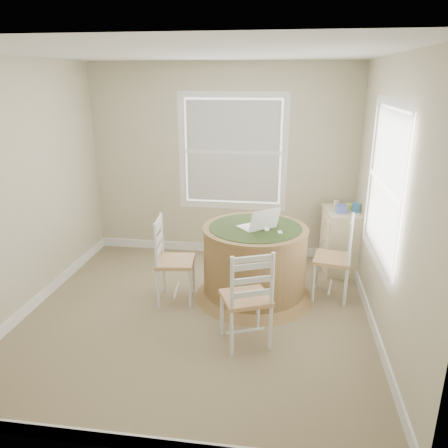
# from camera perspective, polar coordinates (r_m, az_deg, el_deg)

# --- Properties ---
(room) EXTENTS (3.64, 3.64, 2.64)m
(room) POSITION_cam_1_polar(r_m,az_deg,el_deg) (4.36, -1.27, 4.05)
(room) COLOR #907E5B
(room) RESTS_ON ground
(round_table) EXTENTS (1.35, 1.35, 0.84)m
(round_table) POSITION_cam_1_polar(r_m,az_deg,el_deg) (4.93, 4.01, -4.63)
(round_table) COLOR olive
(round_table) RESTS_ON ground
(chair_left) EXTENTS (0.44, 0.46, 0.95)m
(chair_left) POSITION_cam_1_polar(r_m,az_deg,el_deg) (4.85, -6.36, -4.83)
(chair_left) COLOR white
(chair_left) RESTS_ON ground
(chair_near) EXTENTS (0.54, 0.53, 0.95)m
(chair_near) POSITION_cam_1_polar(r_m,az_deg,el_deg) (4.07, 2.88, -9.55)
(chair_near) COLOR white
(chair_near) RESTS_ON ground
(chair_right) EXTENTS (0.46, 0.48, 0.95)m
(chair_right) POSITION_cam_1_polar(r_m,az_deg,el_deg) (5.04, 13.98, -4.37)
(chair_right) COLOR white
(chair_right) RESTS_ON ground
(laptop) EXTENTS (0.49, 0.48, 0.25)m
(laptop) POSITION_cam_1_polar(r_m,az_deg,el_deg) (4.76, 4.51, -0.12)
(laptop) COLOR white
(laptop) RESTS_ON round_table
(mouse) EXTENTS (0.08, 0.11, 0.04)m
(mouse) POSITION_cam_1_polar(r_m,az_deg,el_deg) (4.71, 5.57, -0.67)
(mouse) COLOR white
(mouse) RESTS_ON round_table
(phone) EXTENTS (0.06, 0.10, 0.02)m
(phone) POSITION_cam_1_polar(r_m,az_deg,el_deg) (4.65, 7.33, -1.12)
(phone) COLOR #B7BABF
(phone) RESTS_ON round_table
(keys) EXTENTS (0.07, 0.06, 0.02)m
(keys) POSITION_cam_1_polar(r_m,az_deg,el_deg) (4.85, 6.69, -0.18)
(keys) COLOR black
(keys) RESTS_ON round_table
(corner_chest) EXTENTS (0.53, 0.67, 0.82)m
(corner_chest) POSITION_cam_1_polar(r_m,az_deg,el_deg) (5.80, 15.04, -2.09)
(corner_chest) COLOR beige
(corner_chest) RESTS_ON ground
(tissue_box) EXTENTS (0.13, 0.13, 0.10)m
(tissue_box) POSITION_cam_1_polar(r_m,az_deg,el_deg) (5.53, 15.04, 1.92)
(tissue_box) COLOR #596BCD
(tissue_box) RESTS_ON corner_chest
(box_yellow) EXTENTS (0.16, 0.12, 0.06)m
(box_yellow) POSITION_cam_1_polar(r_m,az_deg,el_deg) (5.73, 15.98, 2.22)
(box_yellow) COLOR #C4D049
(box_yellow) RESTS_ON corner_chest
(box_blue) EXTENTS (0.09, 0.09, 0.12)m
(box_blue) POSITION_cam_1_polar(r_m,az_deg,el_deg) (5.60, 16.93, 2.06)
(box_blue) COLOR teal
(box_blue) RESTS_ON corner_chest
(cup_cream) EXTENTS (0.07, 0.07, 0.09)m
(cup_cream) POSITION_cam_1_polar(r_m,az_deg,el_deg) (5.75, 14.43, 2.55)
(cup_cream) COLOR beige
(cup_cream) RESTS_ON corner_chest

